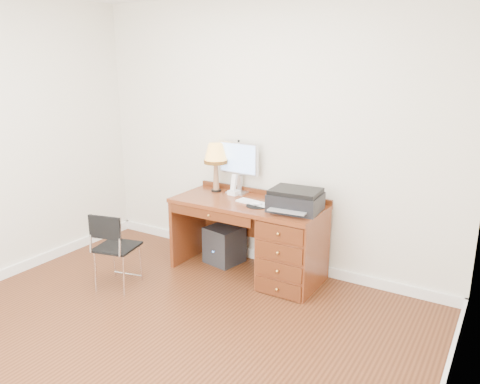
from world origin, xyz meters
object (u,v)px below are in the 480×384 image
Objects in this scene: monitor at (238,161)px; phone at (234,189)px; chair at (112,243)px; leg_lamp at (216,157)px; desk at (277,240)px; equipment_box at (224,245)px; printer at (295,200)px.

phone is at bearing -83.17° from monitor.
leg_lamp is at bearing 56.50° from chair.
equipment_box is (-0.67, 0.10, -0.22)m from desk.
chair reaches higher than equipment_box.
desk is at bearing 2.79° from equipment_box.
monitor is 0.71× the size of chair.
leg_lamp is 0.94m from equipment_box.
leg_lamp is at bearing -178.19° from phone.
printer is 1.23× the size of equipment_box.
leg_lamp is 2.39× the size of phone.
desk is 1.55m from chair.
leg_lamp is at bearing 165.53° from printer.
equipment_box is at bearing 171.81° from desk.
printer is (0.77, -0.26, -0.23)m from monitor.
monitor is 1.36× the size of equipment_box.
desk reaches higher than equipment_box.
chair reaches higher than desk.
monitor is at bearing 69.13° from equipment_box.
chair is 1.21m from equipment_box.
printer is at bearing 20.47° from chair.
desk is 3.11× the size of printer.
chair is at bearing -110.63° from leg_lamp.
chair is at bearing -115.21° from monitor.
leg_lamp is (-0.80, 0.16, 0.71)m from desk.
monitor is at bearing 99.58° from phone.
chair is at bearing -142.13° from desk.
chair is (-0.64, -1.19, -0.63)m from monitor.
monitor reaches higher than printer.
desk is at bearing -11.10° from leg_lamp.
equipment_box is (0.55, 1.05, -0.26)m from chair.
desk is 2.82× the size of monitor.
chair is at bearing -150.91° from printer.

